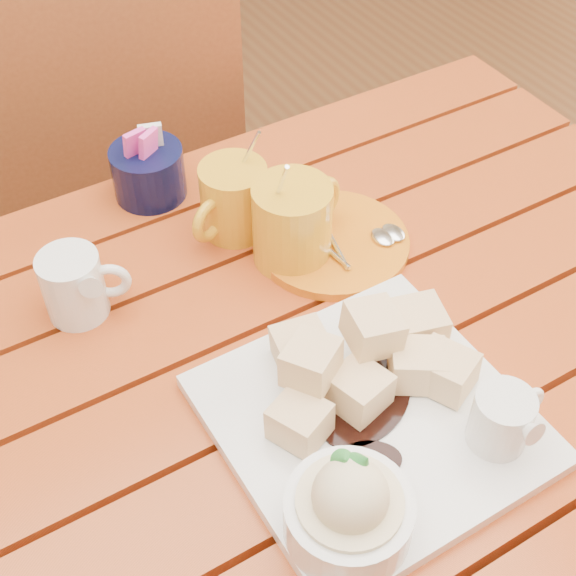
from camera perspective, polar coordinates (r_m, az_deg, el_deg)
table at (r=0.96m, az=-0.38°, el=-9.42°), size 1.20×0.79×0.75m
dessert_plate at (r=0.79m, az=6.02°, el=-10.03°), size 0.29×0.29×0.12m
coffee_mug_left at (r=0.99m, az=-3.96°, el=6.32°), size 0.12×0.08×0.14m
coffee_mug_right at (r=0.95m, az=0.41°, el=4.75°), size 0.13×0.09×0.16m
cream_pitcher at (r=0.92m, az=-14.90°, el=0.28°), size 0.10×0.09×0.08m
sugar_caddy at (r=1.07m, az=-9.91°, el=8.20°), size 0.10×0.10×0.10m
orange_saucer at (r=1.00m, az=3.27°, el=3.27°), size 0.19×0.19×0.02m
chair_far at (r=1.49m, az=-12.84°, el=8.11°), size 0.56×0.56×0.97m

